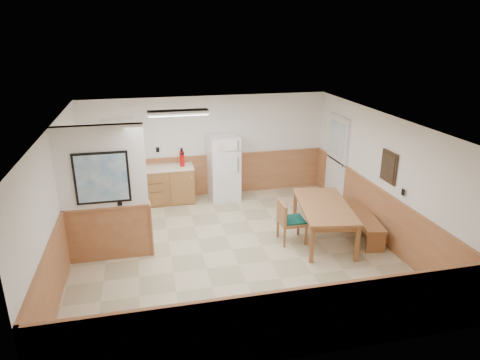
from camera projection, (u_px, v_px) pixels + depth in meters
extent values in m
plane|color=beige|center=(232.00, 249.00, 8.23)|extent=(6.00, 6.00, 0.00)
cube|color=white|center=(231.00, 121.00, 7.39)|extent=(6.00, 6.00, 0.02)
cube|color=white|center=(207.00, 147.00, 10.56)|extent=(6.00, 0.02, 2.50)
cube|color=white|center=(380.00, 177.00, 8.44)|extent=(0.02, 6.00, 2.50)
cube|color=white|center=(57.00, 203.00, 7.18)|extent=(0.02, 6.00, 2.50)
cube|color=#B37547|center=(208.00, 176.00, 10.80)|extent=(6.00, 0.04, 1.00)
cube|color=#B37547|center=(375.00, 212.00, 8.69)|extent=(0.04, 6.00, 1.00)
cube|color=#B37547|center=(65.00, 243.00, 7.43)|extent=(0.04, 6.00, 1.00)
cube|color=white|center=(101.00, 168.00, 7.35)|extent=(1.50, 0.15, 1.50)
cube|color=#B37547|center=(109.00, 233.00, 7.77)|extent=(1.50, 0.17, 1.00)
cube|color=black|center=(102.00, 178.00, 7.31)|extent=(0.92, 0.03, 0.92)
cube|color=white|center=(102.00, 178.00, 7.30)|extent=(0.84, 0.01, 0.84)
cube|color=olive|center=(165.00, 186.00, 10.31)|extent=(1.40, 0.60, 0.86)
cube|color=olive|center=(101.00, 190.00, 10.00)|extent=(0.06, 0.60, 0.86)
cube|color=olive|center=(134.00, 188.00, 10.16)|extent=(0.06, 0.60, 0.86)
cube|color=white|center=(146.00, 169.00, 10.08)|extent=(2.20, 0.60, 0.04)
cube|color=white|center=(146.00, 163.00, 10.33)|extent=(2.20, 0.02, 0.10)
cube|color=silver|center=(337.00, 160.00, 10.25)|extent=(0.05, 1.02, 2.15)
cube|color=silver|center=(336.00, 160.00, 10.25)|extent=(0.04, 0.90, 2.05)
cube|color=silver|center=(337.00, 139.00, 10.07)|extent=(0.02, 0.76, 0.80)
cube|color=silver|center=(118.00, 140.00, 10.00)|extent=(0.80, 0.03, 1.00)
cube|color=white|center=(118.00, 140.00, 9.99)|extent=(0.70, 0.01, 0.90)
cube|color=#342315|center=(389.00, 167.00, 8.06)|extent=(0.03, 0.50, 0.60)
cube|color=black|center=(388.00, 167.00, 8.05)|extent=(0.01, 0.42, 0.52)
cube|color=silver|center=(178.00, 112.00, 8.43)|extent=(1.20, 0.30, 0.08)
cube|color=white|center=(178.00, 115.00, 8.44)|extent=(1.15, 0.25, 0.01)
cube|color=white|center=(224.00, 168.00, 10.45)|extent=(0.74, 0.73, 1.59)
cube|color=silver|center=(238.00, 145.00, 9.96)|extent=(0.03, 0.02, 0.21)
cube|color=silver|center=(238.00, 165.00, 10.12)|extent=(0.03, 0.02, 0.37)
cube|color=#AC6F3F|center=(324.00, 206.00, 8.38)|extent=(1.26, 2.02, 0.05)
cube|color=#AC6F3F|center=(324.00, 210.00, 8.41)|extent=(1.14, 1.91, 0.10)
cube|color=#AC6F3F|center=(312.00, 245.00, 7.66)|extent=(0.08, 0.08, 0.70)
cube|color=#AC6F3F|center=(295.00, 206.00, 9.32)|extent=(0.08, 0.08, 0.70)
cube|color=#AC6F3F|center=(357.00, 244.00, 7.70)|extent=(0.08, 0.08, 0.70)
cube|color=#AC6F3F|center=(332.00, 206.00, 9.36)|extent=(0.08, 0.08, 0.70)
cube|color=#AC6F3F|center=(363.00, 214.00, 8.75)|extent=(0.66, 1.77, 0.05)
cube|color=#AC6F3F|center=(382.00, 242.00, 8.08)|extent=(0.36, 0.12, 0.40)
cube|color=#AC6F3F|center=(344.00, 209.00, 9.58)|extent=(0.36, 0.12, 0.40)
cube|color=#AC6F3F|center=(292.00, 222.00, 8.42)|extent=(0.50, 0.50, 0.06)
cube|color=#0F4F3C|center=(292.00, 220.00, 8.41)|extent=(0.46, 0.46, 0.03)
cube|color=#AC6F3F|center=(282.00, 212.00, 8.30)|extent=(0.05, 0.50, 0.40)
cube|color=#0F4F3C|center=(271.00, 213.00, 8.26)|extent=(0.02, 0.44, 0.34)
cube|color=#AC6F3F|center=(284.00, 238.00, 8.25)|extent=(0.04, 0.04, 0.39)
cube|color=#AC6F3F|center=(278.00, 228.00, 8.65)|extent=(0.04, 0.04, 0.39)
cube|color=#AC6F3F|center=(306.00, 236.00, 8.34)|extent=(0.04, 0.04, 0.39)
cube|color=#AC6F3F|center=(298.00, 226.00, 8.74)|extent=(0.04, 0.04, 0.39)
cylinder|color=red|center=(182.00, 159.00, 10.16)|extent=(0.14, 0.14, 0.36)
cylinder|color=black|center=(182.00, 150.00, 10.08)|extent=(0.06, 0.06, 0.08)
cylinder|color=#167C2D|center=(117.00, 167.00, 9.86)|extent=(0.07, 0.07, 0.20)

